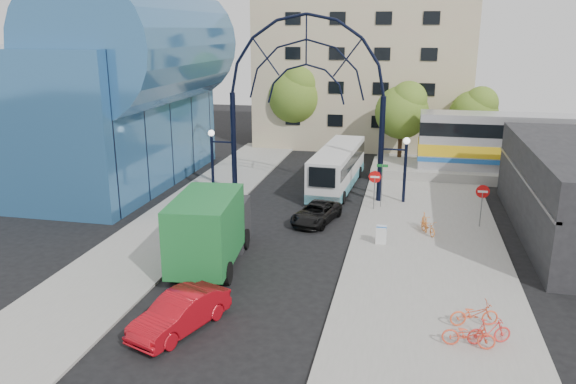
% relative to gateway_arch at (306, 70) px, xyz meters
% --- Properties ---
extents(ground, '(120.00, 120.00, 0.00)m').
position_rel_gateway_arch_xyz_m(ground, '(0.00, -14.00, -8.56)').
color(ground, black).
rests_on(ground, ground).
extents(sidewalk_east, '(8.00, 56.00, 0.12)m').
position_rel_gateway_arch_xyz_m(sidewalk_east, '(8.00, -10.00, -8.50)').
color(sidewalk_east, gray).
rests_on(sidewalk_east, ground).
extents(plaza_west, '(5.00, 50.00, 0.12)m').
position_rel_gateway_arch_xyz_m(plaza_west, '(-6.50, -8.00, -8.50)').
color(plaza_west, gray).
rests_on(plaza_west, ground).
extents(gateway_arch, '(13.64, 0.44, 12.10)m').
position_rel_gateway_arch_xyz_m(gateway_arch, '(0.00, 0.00, 0.00)').
color(gateway_arch, black).
rests_on(gateway_arch, ground).
extents(stop_sign, '(0.80, 0.07, 2.50)m').
position_rel_gateway_arch_xyz_m(stop_sign, '(4.80, -2.00, -6.56)').
color(stop_sign, slate).
rests_on(stop_sign, sidewalk_east).
extents(do_not_enter_sign, '(0.76, 0.07, 2.48)m').
position_rel_gateway_arch_xyz_m(do_not_enter_sign, '(11.00, -4.00, -6.58)').
color(do_not_enter_sign, slate).
rests_on(do_not_enter_sign, sidewalk_east).
extents(street_name_sign, '(0.70, 0.70, 2.80)m').
position_rel_gateway_arch_xyz_m(street_name_sign, '(5.20, -1.40, -6.43)').
color(street_name_sign, slate).
rests_on(street_name_sign, sidewalk_east).
extents(sandwich_board, '(0.55, 0.61, 0.99)m').
position_rel_gateway_arch_xyz_m(sandwich_board, '(5.60, -8.02, -7.81)').
color(sandwich_board, white).
rests_on(sandwich_board, sidewalk_east).
extents(transit_hall, '(16.50, 18.00, 14.50)m').
position_rel_gateway_arch_xyz_m(transit_hall, '(-15.30, 1.00, -1.86)').
color(transit_hall, '#306294').
rests_on(transit_hall, ground).
extents(apartment_block, '(20.00, 12.10, 14.00)m').
position_rel_gateway_arch_xyz_m(apartment_block, '(2.00, 20.97, -1.55)').
color(apartment_block, tan).
rests_on(apartment_block, ground).
extents(tree_north_a, '(4.48, 4.48, 7.00)m').
position_rel_gateway_arch_xyz_m(tree_north_a, '(6.12, 11.93, -3.95)').
color(tree_north_a, '#382314').
rests_on(tree_north_a, ground).
extents(tree_north_b, '(5.12, 5.12, 8.00)m').
position_rel_gateway_arch_xyz_m(tree_north_b, '(-3.88, 15.93, -3.29)').
color(tree_north_b, '#382314').
rests_on(tree_north_b, ground).
extents(tree_north_c, '(4.16, 4.16, 6.50)m').
position_rel_gateway_arch_xyz_m(tree_north_c, '(12.12, 13.93, -4.28)').
color(tree_north_c, '#382314').
rests_on(tree_north_c, ground).
extents(city_bus, '(2.97, 10.67, 2.90)m').
position_rel_gateway_arch_xyz_m(city_bus, '(1.82, 3.00, -7.04)').
color(city_bus, silver).
rests_on(city_bus, ground).
extents(green_truck, '(3.38, 7.48, 3.66)m').
position_rel_gateway_arch_xyz_m(green_truck, '(-2.37, -12.01, -6.73)').
color(green_truck, black).
rests_on(green_truck, ground).
extents(black_suv, '(2.86, 4.56, 1.18)m').
position_rel_gateway_arch_xyz_m(black_suv, '(1.62, -4.96, -7.97)').
color(black_suv, black).
rests_on(black_suv, ground).
extents(red_sedan, '(2.95, 4.63, 1.44)m').
position_rel_gateway_arch_xyz_m(red_sedan, '(-1.36, -18.35, -7.84)').
color(red_sedan, '#A30A13').
rests_on(red_sedan, ground).
extents(bike_near_a, '(1.17, 1.63, 0.82)m').
position_rel_gateway_arch_xyz_m(bike_near_a, '(8.07, -5.89, -8.03)').
color(bike_near_a, orange).
rests_on(bike_near_a, sidewalk_east).
extents(bike_near_b, '(0.69, 1.65, 0.96)m').
position_rel_gateway_arch_xyz_m(bike_near_b, '(7.87, -5.31, -7.96)').
color(bike_near_b, orange).
rests_on(bike_near_b, sidewalk_east).
extents(bike_far_a, '(1.88, 0.72, 0.97)m').
position_rel_gateway_arch_xyz_m(bike_far_a, '(9.23, -17.48, -7.95)').
color(bike_far_a, '#E4492D').
rests_on(bike_far_a, sidewalk_east).
extents(bike_far_b, '(1.72, 1.01, 1.00)m').
position_rel_gateway_arch_xyz_m(bike_far_b, '(9.97, -17.08, -7.94)').
color(bike_far_b, red).
rests_on(bike_far_b, sidewalk_east).
extents(bike_far_c, '(1.97, 1.11, 0.98)m').
position_rel_gateway_arch_xyz_m(bike_far_c, '(9.57, -15.85, -7.95)').
color(bike_far_c, '#EC592F').
rests_on(bike_far_c, sidewalk_east).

